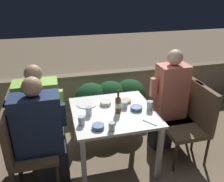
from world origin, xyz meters
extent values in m
plane|color=#847056|center=(0.00, 0.00, 0.00)|extent=(16.00, 16.00, 0.00)
cube|color=gray|center=(0.00, 1.46, 0.31)|extent=(9.00, 0.14, 0.62)
cube|color=gray|center=(0.00, 1.46, 0.64)|extent=(9.00, 0.18, 0.04)
cube|color=white|center=(0.00, 0.00, 0.70)|extent=(0.93, 0.91, 0.03)
cube|color=silver|center=(-0.42, -0.41, 0.34)|extent=(0.05, 0.05, 0.69)
cube|color=silver|center=(0.42, -0.41, 0.34)|extent=(0.05, 0.05, 0.69)
cube|color=silver|center=(-0.42, 0.41, 0.34)|extent=(0.05, 0.05, 0.69)
cube|color=silver|center=(0.42, 0.41, 0.34)|extent=(0.05, 0.05, 0.69)
cube|color=brown|center=(0.18, 0.84, 0.14)|extent=(1.10, 0.36, 0.28)
ellipsoid|color=#194723|center=(-0.12, 0.84, 0.49)|extent=(0.49, 0.47, 0.47)
ellipsoid|color=#194723|center=(0.18, 0.84, 0.49)|extent=(0.49, 0.47, 0.47)
ellipsoid|color=#194723|center=(0.48, 0.84, 0.49)|extent=(0.49, 0.47, 0.47)
cube|color=brown|center=(-0.89, -0.15, 0.42)|extent=(0.48, 0.48, 0.05)
cube|color=brown|center=(-1.11, -0.15, 0.70)|extent=(0.06, 0.48, 0.50)
cylinder|color=#47321E|center=(-0.69, -0.36, 0.20)|extent=(0.03, 0.03, 0.40)
cylinder|color=#47321E|center=(-1.10, 0.06, 0.20)|extent=(0.03, 0.03, 0.40)
cylinder|color=#47321E|center=(-0.69, 0.06, 0.20)|extent=(0.03, 0.03, 0.40)
cube|color=#282833|center=(-0.72, -0.15, 0.22)|extent=(0.33, 0.23, 0.45)
cube|color=navy|center=(-0.82, -0.15, 0.76)|extent=(0.48, 0.26, 0.63)
cube|color=navy|center=(-0.57, -0.15, 0.84)|extent=(0.07, 0.07, 0.24)
sphere|color=tan|center=(-0.82, -0.15, 1.17)|extent=(0.19, 0.19, 0.19)
cube|color=brown|center=(-0.90, 0.17, 0.42)|extent=(0.48, 0.48, 0.05)
cube|color=brown|center=(-1.11, 0.17, 0.70)|extent=(0.06, 0.48, 0.50)
cylinder|color=#47321E|center=(-1.11, -0.04, 0.20)|extent=(0.03, 0.03, 0.40)
cylinder|color=#47321E|center=(-0.69, -0.04, 0.20)|extent=(0.03, 0.03, 0.40)
cylinder|color=#47321E|center=(-1.11, 0.38, 0.20)|extent=(0.03, 0.03, 0.40)
cylinder|color=#47321E|center=(-0.69, 0.38, 0.20)|extent=(0.03, 0.03, 0.40)
cube|color=#282833|center=(-0.73, 0.17, 0.22)|extent=(0.33, 0.23, 0.45)
cube|color=#8CCC4C|center=(-0.83, 0.17, 0.77)|extent=(0.47, 0.26, 0.65)
cube|color=#8CCC4C|center=(-0.58, 0.17, 0.85)|extent=(0.07, 0.07, 0.24)
sphere|color=tan|center=(-0.83, 0.17, 1.19)|extent=(0.19, 0.19, 0.19)
cube|color=brown|center=(0.86, -0.14, 0.42)|extent=(0.48, 0.48, 0.05)
cube|color=brown|center=(1.08, -0.14, 0.70)|extent=(0.06, 0.48, 0.50)
cylinder|color=#47321E|center=(0.65, -0.35, 0.20)|extent=(0.03, 0.03, 0.40)
cylinder|color=#47321E|center=(1.07, -0.35, 0.20)|extent=(0.03, 0.03, 0.40)
cylinder|color=#47321E|center=(0.65, 0.07, 0.20)|extent=(0.03, 0.03, 0.40)
cylinder|color=#47321E|center=(1.07, 0.07, 0.20)|extent=(0.03, 0.03, 0.40)
cube|color=brown|center=(0.87, 0.17, 0.42)|extent=(0.48, 0.48, 0.05)
cube|color=brown|center=(1.09, 0.17, 0.70)|extent=(0.06, 0.48, 0.50)
cylinder|color=#47321E|center=(0.66, -0.04, 0.20)|extent=(0.03, 0.03, 0.40)
cylinder|color=#47321E|center=(1.08, -0.04, 0.20)|extent=(0.03, 0.03, 0.40)
cylinder|color=#47321E|center=(0.66, 0.38, 0.20)|extent=(0.03, 0.03, 0.40)
cylinder|color=#47321E|center=(1.08, 0.38, 0.20)|extent=(0.03, 0.03, 0.40)
cube|color=#282833|center=(0.70, 0.17, 0.22)|extent=(0.26, 0.23, 0.45)
cube|color=#E07A66|center=(0.80, 0.17, 0.80)|extent=(0.37, 0.26, 0.70)
cube|color=#E07A66|center=(0.55, 0.17, 0.88)|extent=(0.07, 0.07, 0.24)
sphere|color=beige|center=(0.80, 0.17, 1.24)|extent=(0.19, 0.19, 0.19)
cylinder|color=brown|center=(0.04, -0.05, 0.81)|extent=(0.06, 0.06, 0.17)
cylinder|color=beige|center=(0.04, -0.05, 0.81)|extent=(0.07, 0.07, 0.06)
cone|color=brown|center=(0.04, -0.05, 0.91)|extent=(0.06, 0.06, 0.03)
cylinder|color=brown|center=(0.04, -0.05, 0.96)|extent=(0.02, 0.02, 0.07)
cylinder|color=white|center=(-0.27, 0.23, 0.72)|extent=(0.24, 0.24, 0.01)
cylinder|color=tan|center=(0.21, 0.17, 0.74)|extent=(0.12, 0.12, 0.04)
torus|color=tan|center=(0.21, 0.17, 0.75)|extent=(0.12, 0.12, 0.01)
cylinder|color=#4C709E|center=(0.26, -0.04, 0.74)|extent=(0.14, 0.14, 0.04)
torus|color=#4C709E|center=(0.26, -0.04, 0.75)|extent=(0.14, 0.14, 0.01)
cylinder|color=#4C709E|center=(-0.24, -0.31, 0.74)|extent=(0.13, 0.13, 0.04)
torus|color=#4C709E|center=(-0.24, -0.31, 0.75)|extent=(0.13, 0.13, 0.01)
cylinder|color=beige|center=(-0.05, 0.18, 0.74)|extent=(0.14, 0.14, 0.04)
torus|color=beige|center=(-0.05, 0.18, 0.76)|extent=(0.14, 0.14, 0.01)
cylinder|color=silver|center=(0.14, 0.05, 0.76)|extent=(0.08, 0.08, 0.08)
cylinder|color=silver|center=(0.41, -0.07, 0.77)|extent=(0.07, 0.07, 0.11)
cylinder|color=silver|center=(-0.39, -0.19, 0.76)|extent=(0.07, 0.07, 0.09)
cylinder|color=silver|center=(-0.29, -0.02, 0.77)|extent=(0.07, 0.07, 0.10)
cylinder|color=silver|center=(-0.11, -0.37, 0.76)|extent=(0.06, 0.06, 0.08)
cube|color=silver|center=(0.30, -0.34, 0.72)|extent=(0.11, 0.15, 0.01)
camera|label=1|loc=(-0.60, -2.29, 2.05)|focal=38.00mm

